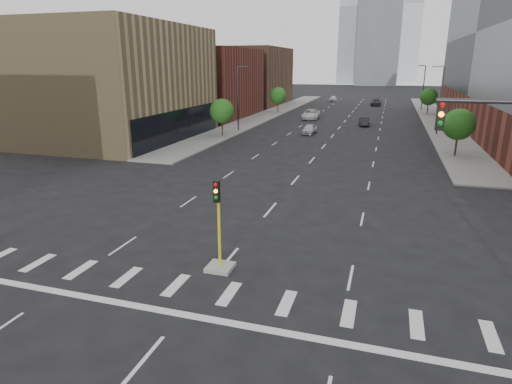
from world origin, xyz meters
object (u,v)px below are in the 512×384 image
at_px(car_mid_right, 364,121).
at_px(car_far_left, 311,114).
at_px(car_near_left, 309,129).
at_px(car_distant, 333,99).
at_px(median_traffic_signal, 219,251).
at_px(car_deep_right, 376,102).

bearing_deg(car_mid_right, car_far_left, 141.41).
height_order(car_near_left, car_distant, car_distant).
bearing_deg(median_traffic_signal, car_distant, 94.13).
bearing_deg(car_deep_right, car_near_left, -95.88).
xyz_separation_m(car_near_left, car_mid_right, (6.73, 10.62, 0.01)).
bearing_deg(median_traffic_signal, car_mid_right, 86.24).
relative_size(car_mid_right, car_distant, 0.98).
distance_m(median_traffic_signal, car_mid_right, 52.42).
distance_m(median_traffic_signal, car_far_left, 58.53).
xyz_separation_m(car_near_left, car_deep_right, (7.30, 46.04, 0.10)).
height_order(car_deep_right, car_distant, car_deep_right).
height_order(car_mid_right, car_distant, car_distant).
relative_size(median_traffic_signal, car_far_left, 0.73).
xyz_separation_m(car_near_left, car_distant, (-3.67, 54.81, 0.05)).
bearing_deg(car_far_left, median_traffic_signal, -87.36).
xyz_separation_m(median_traffic_signal, car_mid_right, (3.44, 52.30, -0.29)).
bearing_deg(car_near_left, car_deep_right, 83.29).
bearing_deg(car_distant, car_near_left, -83.59).
height_order(car_mid_right, car_deep_right, car_deep_right).
height_order(car_near_left, car_far_left, car_far_left).
bearing_deg(car_mid_right, car_near_left, -128.93).
xyz_separation_m(median_traffic_signal, car_deep_right, (4.01, 87.73, -0.20)).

